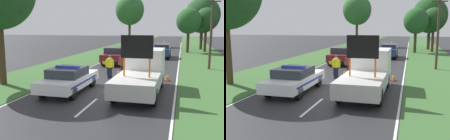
% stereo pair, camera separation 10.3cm
% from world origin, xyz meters
% --- Properties ---
extents(ground_plane, '(160.00, 160.00, 0.00)m').
position_xyz_m(ground_plane, '(0.00, 0.00, 0.00)').
color(ground_plane, '#28282B').
extents(lane_markings, '(7.62, 66.74, 0.01)m').
position_xyz_m(lane_markings, '(0.00, 14.65, 0.00)').
color(lane_markings, silver).
rests_on(lane_markings, ground).
extents(grass_verge_left, '(4.99, 120.00, 0.03)m').
position_xyz_m(grass_verge_left, '(-6.36, 20.00, 0.02)').
color(grass_verge_left, '#38602D').
rests_on(grass_verge_left, ground).
extents(grass_verge_right, '(4.99, 120.00, 0.03)m').
position_xyz_m(grass_verge_right, '(6.36, 20.00, 0.02)').
color(grass_verge_right, '#38602D').
rests_on(grass_verge_right, ground).
extents(police_car, '(1.92, 4.70, 1.47)m').
position_xyz_m(police_car, '(-1.93, -0.45, 0.72)').
color(police_car, white).
rests_on(police_car, ground).
extents(work_truck, '(2.12, 6.04, 3.16)m').
position_xyz_m(work_truck, '(1.93, 0.67, 1.11)').
color(work_truck, white).
rests_on(work_truck, ground).
extents(road_barrier, '(3.55, 0.08, 1.05)m').
position_xyz_m(road_barrier, '(0.23, 4.63, 0.88)').
color(road_barrier, black).
rests_on(road_barrier, ground).
extents(police_officer, '(0.58, 0.37, 1.61)m').
position_xyz_m(police_officer, '(-0.70, 3.55, 0.96)').
color(police_officer, '#191E38').
rests_on(police_officer, ground).
extents(pedestrian_civilian, '(0.62, 0.40, 1.74)m').
position_xyz_m(pedestrian_civilian, '(0.11, 4.08, 1.02)').
color(pedestrian_civilian, '#232326').
rests_on(pedestrian_civilian, ground).
extents(traffic_cone_near_police, '(0.36, 0.36, 0.51)m').
position_xyz_m(traffic_cone_near_police, '(3.14, 3.95, 0.25)').
color(traffic_cone_near_police, black).
rests_on(traffic_cone_near_police, ground).
extents(traffic_cone_centre_front, '(0.40, 0.40, 0.56)m').
position_xyz_m(traffic_cone_centre_front, '(-0.33, 4.61, 0.28)').
color(traffic_cone_centre_front, black).
rests_on(traffic_cone_centre_front, ground).
extents(queued_car_wagon_maroon, '(1.86, 4.25, 1.59)m').
position_xyz_m(queued_car_wagon_maroon, '(-2.12, 10.54, 0.82)').
color(queued_car_wagon_maroon, maroon).
rests_on(queued_car_wagon_maroon, ground).
extents(queued_car_hatch_blue, '(1.76, 4.27, 1.56)m').
position_xyz_m(queued_car_hatch_blue, '(1.83, 16.78, 0.82)').
color(queued_car_hatch_blue, navy).
rests_on(queued_car_hatch_blue, ground).
extents(queued_car_van_white, '(1.91, 4.38, 1.56)m').
position_xyz_m(queued_car_van_white, '(-1.80, 23.82, 0.82)').
color(queued_car_van_white, silver).
rests_on(queued_car_van_white, ground).
extents(roadside_tree_near_right, '(3.26, 3.26, 5.95)m').
position_xyz_m(roadside_tree_near_right, '(4.70, 23.35, 4.20)').
color(roadside_tree_near_right, '#42301E').
rests_on(roadside_tree_near_right, ground).
extents(roadside_tree_mid_left, '(5.13, 5.13, 7.87)m').
position_xyz_m(roadside_tree_mid_left, '(6.74, 28.88, 5.16)').
color(roadside_tree_mid_left, '#42301E').
rests_on(roadside_tree_mid_left, ground).
extents(roadside_tree_mid_right, '(3.01, 3.01, 6.04)m').
position_xyz_m(roadside_tree_mid_right, '(7.02, 24.87, 4.42)').
color(roadside_tree_mid_right, '#42301E').
rests_on(roadside_tree_mid_right, ground).
extents(roadside_tree_far_left, '(5.16, 5.16, 9.13)m').
position_xyz_m(roadside_tree_far_left, '(-5.46, 34.23, 6.40)').
color(roadside_tree_far_left, '#42301E').
rests_on(roadside_tree_far_left, ground).
extents(utility_pole, '(1.20, 0.20, 6.13)m').
position_xyz_m(utility_pole, '(6.24, 9.46, 3.18)').
color(utility_pole, '#473828').
rests_on(utility_pole, ground).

